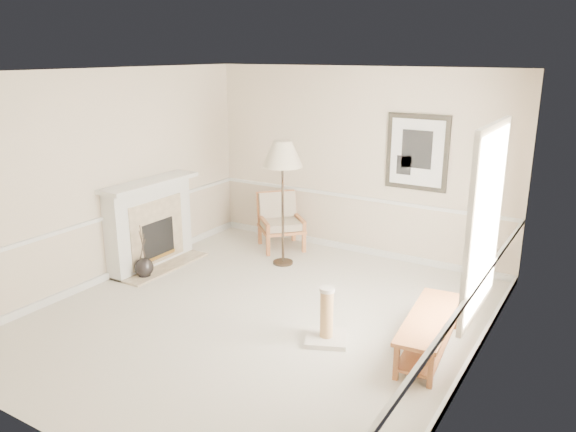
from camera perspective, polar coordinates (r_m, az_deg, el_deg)
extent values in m
plane|color=silver|center=(6.96, -2.99, -10.15)|extent=(5.50, 5.50, 0.00)
cube|color=beige|center=(8.79, 7.07, 5.41)|extent=(5.00, 0.04, 2.90)
cube|color=beige|center=(4.58, -23.20, -6.26)|extent=(5.00, 0.04, 2.90)
cube|color=beige|center=(8.09, -17.96, 3.78)|extent=(0.04, 5.50, 2.90)
cube|color=beige|center=(5.48, 18.91, -2.14)|extent=(0.04, 5.50, 2.90)
cube|color=white|center=(6.23, -3.40, 14.46)|extent=(5.00, 5.50, 0.04)
cube|color=white|center=(9.14, 6.71, -3.26)|extent=(4.95, 0.04, 0.10)
cube|color=white|center=(8.89, 6.90, 1.91)|extent=(4.95, 0.04, 0.05)
cube|color=white|center=(5.85, 19.47, -0.53)|extent=(0.03, 1.20, 1.80)
cube|color=white|center=(5.85, 19.38, -0.52)|extent=(0.05, 1.34, 1.94)
cube|color=black|center=(8.38, 13.00, 6.31)|extent=(0.92, 0.04, 1.10)
cube|color=white|center=(8.35, 12.94, 6.29)|extent=(0.78, 0.01, 0.96)
cube|color=black|center=(8.34, 12.95, 6.62)|extent=(0.45, 0.01, 0.55)
cube|color=white|center=(8.59, -13.86, -0.89)|extent=(0.28, 1.50, 1.25)
cube|color=white|center=(8.39, -13.93, 3.33)|extent=(0.46, 1.64, 0.06)
cube|color=#C6B28E|center=(8.51, -13.14, -1.53)|extent=(0.02, 1.05, 0.95)
cube|color=black|center=(8.55, -13.03, -2.37)|extent=(0.02, 0.62, 0.58)
cube|color=#AE863A|center=(8.63, -12.90, -4.01)|extent=(0.01, 0.66, 0.05)
cube|color=#C6B28E|center=(8.68, -12.84, -4.91)|extent=(0.60, 1.50, 0.03)
sphere|color=black|center=(8.27, -14.42, -5.08)|extent=(0.27, 0.27, 0.27)
cylinder|color=black|center=(8.31, -14.36, -5.82)|extent=(0.17, 0.17, 0.08)
cylinder|color=black|center=(8.15, -14.59, -2.77)|extent=(0.04, 0.12, 0.43)
cylinder|color=black|center=(8.16, -14.57, -3.00)|extent=(0.04, 0.14, 0.35)
cylinder|color=black|center=(8.14, -14.61, -2.55)|extent=(0.03, 0.06, 0.50)
cube|color=#AA6C37|center=(8.84, -2.04, -2.93)|extent=(0.08, 0.08, 0.36)
cube|color=#AA6C37|center=(9.39, -2.88, -1.78)|extent=(0.08, 0.08, 0.36)
cube|color=#AA6C37|center=(8.99, 1.63, -2.60)|extent=(0.08, 0.08, 0.36)
cube|color=#AA6C37|center=(9.53, 0.58, -1.48)|extent=(0.08, 0.08, 0.36)
cube|color=#AA6C37|center=(9.14, -0.68, -1.27)|extent=(0.94, 0.94, 0.05)
cube|color=#AA6C37|center=(9.33, -1.17, 1.00)|extent=(0.57, 0.59, 0.52)
cube|color=#AA6C37|center=(9.02, -2.50, -0.45)|extent=(0.53, 0.50, 0.05)
cube|color=#AA6C37|center=(9.16, 1.10, -0.16)|extent=(0.53, 0.50, 0.05)
cube|color=beige|center=(9.11, -0.68, -0.76)|extent=(0.86, 0.86, 0.11)
cube|color=beige|center=(9.28, -1.08, 1.03)|extent=(0.55, 0.57, 0.47)
cylinder|color=black|center=(8.57, -0.51, -4.73)|extent=(0.30, 0.30, 0.03)
cylinder|color=black|center=(8.30, -0.53, 0.78)|extent=(0.04, 0.04, 1.69)
cone|color=beige|center=(8.12, -0.55, 6.34)|extent=(0.72, 0.72, 0.37)
cube|color=#AA6C37|center=(6.21, 14.22, -10.03)|extent=(0.58, 1.50, 0.04)
cube|color=#AA6C37|center=(6.34, 14.03, -12.40)|extent=(0.51, 1.39, 0.03)
cube|color=#AA6C37|center=(5.76, 10.95, -14.39)|extent=(0.06, 0.06, 0.38)
cube|color=#AA6C37|center=(5.70, 14.30, -14.97)|extent=(0.06, 0.06, 0.38)
cube|color=#AA6C37|center=(6.92, 13.91, -9.07)|extent=(0.06, 0.06, 0.38)
cube|color=#AA6C37|center=(6.87, 16.66, -9.48)|extent=(0.06, 0.06, 0.38)
cube|color=silver|center=(6.43, 3.89, -12.28)|extent=(0.59, 0.59, 0.06)
cylinder|color=tan|center=(6.29, 3.94, -9.90)|extent=(0.15, 0.15, 0.54)
cylinder|color=silver|center=(6.17, 4.00, -7.46)|extent=(0.17, 0.17, 0.04)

